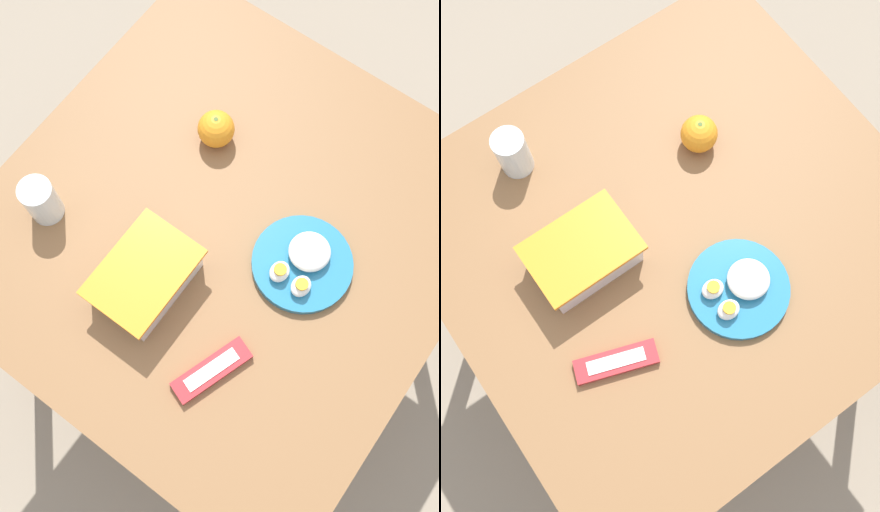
% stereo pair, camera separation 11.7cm
% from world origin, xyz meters
% --- Properties ---
extents(ground_plane, '(10.00, 10.00, 0.00)m').
position_xyz_m(ground_plane, '(0.00, 0.00, 0.00)').
color(ground_plane, gray).
extents(table, '(0.97, 0.93, 0.76)m').
position_xyz_m(table, '(0.00, 0.00, 0.66)').
color(table, brown).
rests_on(table, ground_plane).
extents(food_container, '(0.21, 0.15, 0.09)m').
position_xyz_m(food_container, '(-0.19, 0.06, 0.80)').
color(food_container, white).
rests_on(food_container, table).
extents(orange_fruit, '(0.08, 0.08, 0.08)m').
position_xyz_m(orange_fruit, '(0.15, 0.14, 0.80)').
color(orange_fruit, orange).
rests_on(orange_fruit, table).
extents(rice_plate, '(0.20, 0.20, 0.05)m').
position_xyz_m(rice_plate, '(0.02, -0.17, 0.78)').
color(rice_plate, teal).
rests_on(rice_plate, table).
extents(candy_bar, '(0.17, 0.10, 0.02)m').
position_xyz_m(candy_bar, '(-0.25, -0.15, 0.77)').
color(candy_bar, '#B7282D').
rests_on(candy_bar, table).
extents(drinking_glass, '(0.07, 0.07, 0.10)m').
position_xyz_m(drinking_glass, '(-0.19, 0.32, 0.81)').
color(drinking_glass, silver).
rests_on(drinking_glass, table).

